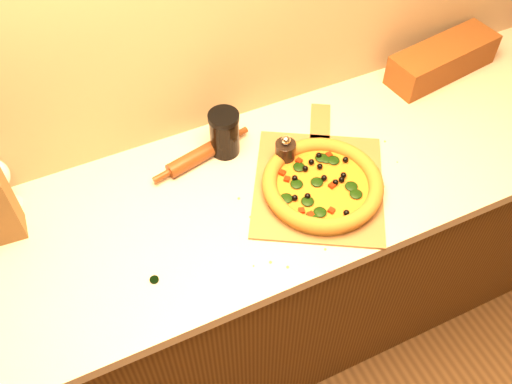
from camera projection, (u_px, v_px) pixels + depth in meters
name	position (u px, v px, depth m)	size (l,w,h in m)	color
cabinet	(226.00, 285.00, 2.04)	(2.80, 0.65, 0.86)	#42260E
countertop	(219.00, 208.00, 1.69)	(2.84, 0.68, 0.04)	#C1AF97
pizza_peel	(318.00, 181.00, 1.72)	(0.54, 0.61, 0.01)	brown
pizza	(322.00, 184.00, 1.68)	(0.36, 0.36, 0.05)	#BD822F
bottle_cap	(154.00, 280.00, 1.51)	(0.02, 0.02, 0.01)	black
pepper_grinder	(285.00, 153.00, 1.74)	(0.06, 0.06, 0.12)	black
rolling_pin	(202.00, 154.00, 1.77)	(0.34, 0.10, 0.05)	#5B2F0F
bread_bag	(442.00, 60.00, 2.01)	(0.42, 0.14, 0.11)	#652E13
dark_jar	(224.00, 133.00, 1.75)	(0.10, 0.10, 0.15)	black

